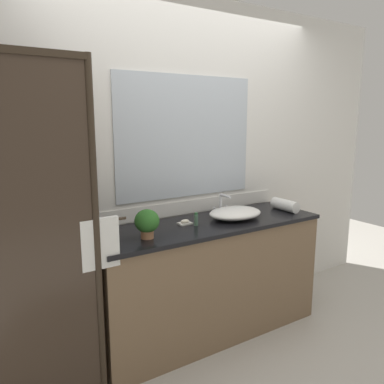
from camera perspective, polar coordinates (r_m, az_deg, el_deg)
ground_plane at (r=3.22m, az=2.40°, el=-20.23°), size 8.00×8.00×0.00m
wall_back_with_mirror at (r=3.06m, az=-1.08°, el=4.17°), size 4.40×0.06×2.60m
vanity_cabinet at (r=3.02m, az=2.37°, el=-12.82°), size 1.80×0.58×0.90m
shower_enclosure at (r=2.19m, az=-23.12°, el=-7.01°), size 1.20×0.59×2.00m
sink_basin at (r=2.98m, az=6.53°, el=-3.17°), size 0.44×0.33×0.09m
faucet at (r=3.11m, az=4.45°, el=-2.25°), size 0.17×0.15×0.17m
potted_plant at (r=2.48m, az=-6.81°, el=-4.53°), size 0.16×0.16×0.19m
soap_dish at (r=2.81m, az=-1.08°, el=-4.60°), size 0.10×0.07×0.04m
amenity_bottle_conditioner at (r=2.57m, az=-12.90°, el=-5.73°), size 0.03×0.03×0.09m
amenity_bottle_shampoo at (r=2.77m, az=0.62°, el=-4.16°), size 0.03×0.03×0.10m
rolled_towel_near_edge at (r=3.30m, az=13.86°, el=-1.93°), size 0.10×0.25×0.10m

